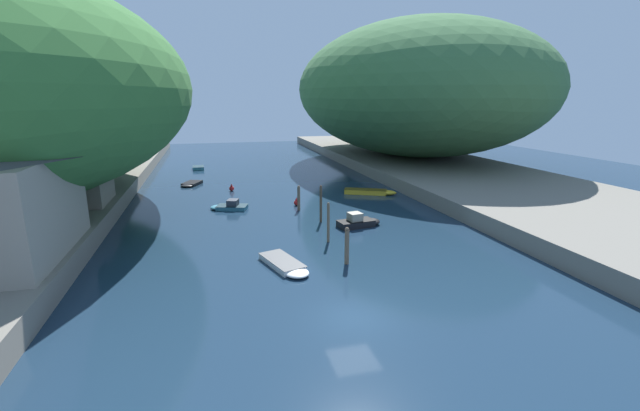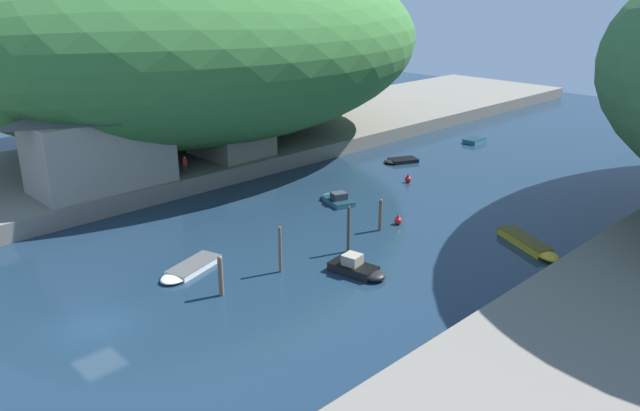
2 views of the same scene
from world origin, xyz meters
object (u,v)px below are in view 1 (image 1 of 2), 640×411
boat_small_dinghy (198,167)px  channel_buoy_far (297,202)px  person_by_boathouse (77,211)px  channel_buoy_near (232,188)px  boat_near_quay (229,206)px  boathouse_shed (64,179)px  waterfront_building (2,190)px  boat_far_upstream (372,192)px  person_on_quay (71,223)px  boat_moored_right (191,184)px  boat_mid_channel (360,222)px  boat_open_rowboat (286,265)px

boat_small_dinghy → channel_buoy_far: (10.65, -28.08, 0.09)m
boat_small_dinghy → person_by_boathouse: 36.69m
channel_buoy_near → boat_near_quay: bearing=-95.2°
boathouse_shed → person_by_boathouse: 8.00m
channel_buoy_near → person_by_boathouse: person_by_boathouse is taller
waterfront_building → boat_far_upstream: waterfront_building is taller
boat_near_quay → channel_buoy_near: 9.16m
person_on_quay → person_by_boathouse: bearing=27.5°
boat_near_quay → person_by_boathouse: bearing=140.4°
person_on_quay → boat_far_upstream: bearing=-44.6°
boat_near_quay → boat_moored_right: size_ratio=1.02×
boat_mid_channel → person_by_boathouse: (-23.32, 1.57, 2.16)m
waterfront_building → boat_moored_right: bearing=71.3°
waterfront_building → boat_small_dinghy: (10.58, 42.66, -5.60)m
waterfront_building → boat_far_upstream: bearing=29.6°
boat_moored_right → boat_mid_channel: (15.42, -23.38, 0.22)m
boat_near_quay → boat_open_rowboat: size_ratio=0.78×
boat_open_rowboat → person_by_boathouse: person_by_boathouse is taller
boat_small_dinghy → boat_open_rowboat: boat_small_dinghy is taller
boathouse_shed → boat_mid_channel: size_ratio=1.86×
boat_near_quay → person_by_boathouse: size_ratio=2.48×
channel_buoy_far → boathouse_shed: bearing=-179.7°
waterfront_building → channel_buoy_far: (21.24, 14.58, -5.51)m
person_by_boathouse → boathouse_shed: bearing=31.6°
boat_open_rowboat → person_on_quay: 15.97m
boat_mid_channel → boat_near_quay: bearing=-139.4°
boat_mid_channel → person_by_boathouse: bearing=-103.5°
boathouse_shed → person_by_boathouse: bearing=-69.3°
boathouse_shed → person_by_boathouse: size_ratio=4.70×
boat_far_upstream → boat_moored_right: bearing=-91.9°
boat_near_quay → boat_small_dinghy: 28.05m
waterfront_building → boat_small_dinghy: 44.31m
waterfront_building → boat_moored_right: size_ratio=3.00×
boat_open_rowboat → person_by_boathouse: bearing=-49.7°
boat_near_quay → person_on_quay: (-11.64, -11.23, 2.26)m
channel_buoy_far → channel_buoy_near: bearing=124.2°
boathouse_shed → channel_buoy_near: size_ratio=8.68×
waterfront_building → channel_buoy_near: (14.87, 23.94, -5.51)m
channel_buoy_far → person_on_quay: (-18.84, -10.99, 2.22)m
boat_mid_channel → channel_buoy_far: size_ratio=4.70×
channel_buoy_far → boat_near_quay: bearing=178.1°
boat_open_rowboat → boat_far_upstream: (14.20, 20.22, 0.08)m
boat_small_dinghy → waterfront_building: bearing=-105.5°
boat_near_quay → boat_moored_right: 14.71m
boat_moored_right → channel_buoy_far: 18.34m
boat_far_upstream → person_on_quay: size_ratio=3.69×
boat_moored_right → person_by_boathouse: bearing=93.9°
boathouse_shed → person_on_quay: bearing=-73.1°
boat_open_rowboat → person_by_boathouse: size_ratio=3.16×
waterfront_building → boathouse_shed: size_ratio=1.55×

